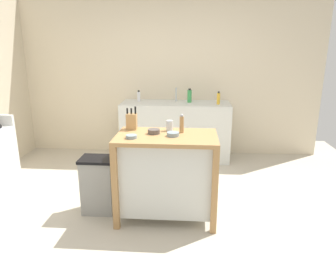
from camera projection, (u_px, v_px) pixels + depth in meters
name	position (u px, v px, depth m)	size (l,w,h in m)	color
ground_plane	(155.00, 214.00, 3.44)	(5.94, 5.94, 0.00)	#BCB29E
wall_back	(169.00, 76.00, 5.18)	(4.94, 0.10, 2.60)	beige
kitchen_island	(167.00, 172.00, 3.27)	(1.03, 0.61, 0.91)	#AD7F4C
knife_block	(132.00, 121.00, 3.36)	(0.11, 0.09, 0.25)	tan
bowl_ceramic_wide	(154.00, 131.00, 3.21)	(0.12, 0.12, 0.05)	#564C47
bowl_ceramic_small	(131.00, 136.00, 3.05)	(0.11, 0.11, 0.03)	gray
bowl_stoneware_deep	(173.00, 134.00, 3.12)	(0.12, 0.12, 0.04)	gray
drinking_cup	(170.00, 126.00, 3.31)	(0.07, 0.07, 0.11)	silver
pepper_grinder	(182.00, 124.00, 3.23)	(0.04, 0.04, 0.20)	#AD7F4C
trash_bin	(99.00, 185.00, 3.43)	(0.36, 0.28, 0.63)	gray
sink_counter	(175.00, 131.00, 5.07)	(1.72, 0.60, 0.92)	silver
sink_faucet	(176.00, 95.00, 5.05)	(0.02, 0.02, 0.22)	#B7BCC1
bottle_spray_cleaner	(218.00, 98.00, 4.79)	(0.05, 0.05, 0.20)	yellow
bottle_hand_soap	(139.00, 96.00, 5.05)	(0.05, 0.05, 0.18)	white
bottle_dish_soap	(190.00, 96.00, 4.95)	(0.07, 0.07, 0.22)	green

